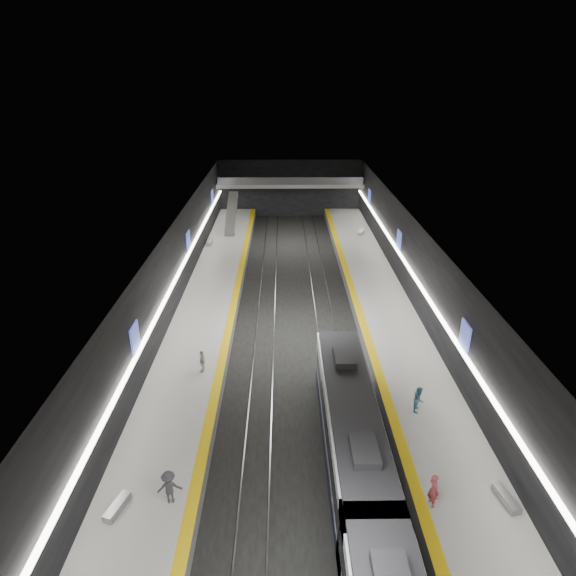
{
  "coord_description": "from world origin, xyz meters",
  "views": [
    {
      "loc": [
        -1.03,
        -33.04,
        19.34
      ],
      "look_at": [
        -0.62,
        4.69,
        2.2
      ],
      "focal_mm": 30.0,
      "sensor_mm": 36.0,
      "label": 1
    }
  ],
  "objects_px": {
    "passenger_left_a": "(202,361)",
    "passenger_left_b": "(169,487)",
    "bench_right_near": "(506,499)",
    "bench_left_near": "(117,507)",
    "train": "(373,541)",
    "bench_left_far": "(210,242)",
    "passenger_right_a": "(433,490)",
    "passenger_right_b": "(419,399)",
    "escalator": "(231,213)",
    "bench_right_far": "(361,232)"
  },
  "relations": [
    {
      "from": "passenger_left_a",
      "to": "passenger_left_b",
      "type": "distance_m",
      "value": 10.63
    },
    {
      "from": "bench_right_near",
      "to": "passenger_left_a",
      "type": "height_order",
      "value": "passenger_left_a"
    },
    {
      "from": "bench_right_near",
      "to": "passenger_left_a",
      "type": "xyz_separation_m",
      "value": [
        -15.7,
        10.83,
        0.59
      ]
    },
    {
      "from": "bench_left_near",
      "to": "bench_right_near",
      "type": "distance_m",
      "value": 17.92
    },
    {
      "from": "train",
      "to": "bench_left_far",
      "type": "distance_m",
      "value": 41.27
    },
    {
      "from": "bench_right_near",
      "to": "passenger_right_a",
      "type": "xyz_separation_m",
      "value": [
        -3.5,
        -0.1,
        0.68
      ]
    },
    {
      "from": "passenger_right_b",
      "to": "passenger_left_a",
      "type": "xyz_separation_m",
      "value": [
        -13.28,
        4.18,
        -0.01
      ]
    },
    {
      "from": "bench_left_far",
      "to": "passenger_right_b",
      "type": "height_order",
      "value": "passenger_right_b"
    },
    {
      "from": "bench_right_near",
      "to": "passenger_right_a",
      "type": "distance_m",
      "value": 3.57
    },
    {
      "from": "escalator",
      "to": "passenger_right_b",
      "type": "distance_m",
      "value": 39.0
    },
    {
      "from": "bench_right_near",
      "to": "passenger_right_a",
      "type": "relative_size",
      "value": 0.94
    },
    {
      "from": "bench_left_far",
      "to": "train",
      "type": "bearing_deg",
      "value": -72.56
    },
    {
      "from": "passenger_right_a",
      "to": "passenger_left_b",
      "type": "distance_m",
      "value": 12.09
    },
    {
      "from": "bench_right_near",
      "to": "passenger_right_a",
      "type": "height_order",
      "value": "passenger_right_a"
    },
    {
      "from": "bench_left_far",
      "to": "escalator",
      "type": "bearing_deg",
      "value": 73.0
    },
    {
      "from": "passenger_right_a",
      "to": "bench_right_far",
      "type": "bearing_deg",
      "value": -18.81
    },
    {
      "from": "bench_right_far",
      "to": "passenger_right_b",
      "type": "height_order",
      "value": "passenger_right_b"
    },
    {
      "from": "bench_left_near",
      "to": "passenger_left_b",
      "type": "bearing_deg",
      "value": 29.65
    },
    {
      "from": "bench_left_far",
      "to": "bench_left_near",
      "type": "bearing_deg",
      "value": -88.12
    },
    {
      "from": "bench_right_far",
      "to": "passenger_right_a",
      "type": "height_order",
      "value": "passenger_right_a"
    },
    {
      "from": "bench_right_far",
      "to": "escalator",
      "type": "bearing_deg",
      "value": -169.99
    },
    {
      "from": "passenger_right_a",
      "to": "passenger_right_b",
      "type": "height_order",
      "value": "passenger_right_a"
    },
    {
      "from": "passenger_right_a",
      "to": "passenger_left_b",
      "type": "bearing_deg",
      "value": 73.65
    },
    {
      "from": "train",
      "to": "escalator",
      "type": "relative_size",
      "value": 3.55
    },
    {
      "from": "passenger_left_a",
      "to": "passenger_left_b",
      "type": "xyz_separation_m",
      "value": [
        0.11,
        -10.63,
        0.08
      ]
    },
    {
      "from": "passenger_left_a",
      "to": "escalator",
      "type": "bearing_deg",
      "value": -171.22
    },
    {
      "from": "passenger_right_b",
      "to": "bench_right_near",
      "type": "bearing_deg",
      "value": -136.0
    },
    {
      "from": "escalator",
      "to": "passenger_right_b",
      "type": "height_order",
      "value": "escalator"
    },
    {
      "from": "bench_left_near",
      "to": "passenger_right_a",
      "type": "xyz_separation_m",
      "value": [
        14.42,
        0.17,
        0.68
      ]
    },
    {
      "from": "train",
      "to": "bench_right_far",
      "type": "height_order",
      "value": "train"
    },
    {
      "from": "passenger_right_a",
      "to": "passenger_right_b",
      "type": "relative_size",
      "value": 1.09
    },
    {
      "from": "bench_left_far",
      "to": "passenger_right_a",
      "type": "xyz_separation_m",
      "value": [
        15.29,
        -36.65,
        0.64
      ]
    },
    {
      "from": "bench_left_far",
      "to": "bench_right_near",
      "type": "distance_m",
      "value": 41.1
    },
    {
      "from": "bench_left_far",
      "to": "passenger_left_b",
      "type": "xyz_separation_m",
      "value": [
        3.2,
        -36.35,
        0.63
      ]
    },
    {
      "from": "bench_right_near",
      "to": "passenger_right_b",
      "type": "relative_size",
      "value": 1.03
    },
    {
      "from": "bench_right_near",
      "to": "passenger_left_b",
      "type": "xyz_separation_m",
      "value": [
        -15.59,
        0.21,
        0.67
      ]
    },
    {
      "from": "train",
      "to": "escalator",
      "type": "bearing_deg",
      "value": 102.31
    },
    {
      "from": "escalator",
      "to": "passenger_left_a",
      "type": "height_order",
      "value": "escalator"
    },
    {
      "from": "bench_left_near",
      "to": "passenger_left_a",
      "type": "xyz_separation_m",
      "value": [
        2.23,
        11.1,
        0.6
      ]
    },
    {
      "from": "passenger_right_a",
      "to": "passenger_left_b",
      "type": "height_order",
      "value": "passenger_right_a"
    },
    {
      "from": "train",
      "to": "bench_left_near",
      "type": "xyz_separation_m",
      "value": [
        -11.13,
        2.65,
        -1.0
      ]
    },
    {
      "from": "bench_right_near",
      "to": "passenger_right_a",
      "type": "bearing_deg",
      "value": 171.22
    },
    {
      "from": "escalator",
      "to": "bench_right_far",
      "type": "xyz_separation_m",
      "value": [
        16.03,
        -2.75,
        -1.69
      ]
    },
    {
      "from": "bench_right_near",
      "to": "passenger_left_b",
      "type": "bearing_deg",
      "value": 168.89
    },
    {
      "from": "escalator",
      "to": "bench_right_far",
      "type": "distance_m",
      "value": 16.35
    },
    {
      "from": "bench_right_near",
      "to": "passenger_right_b",
      "type": "xyz_separation_m",
      "value": [
        -2.41,
        6.65,
        0.6
      ]
    },
    {
      "from": "bench_left_far",
      "to": "bench_right_near",
      "type": "relative_size",
      "value": 1.18
    },
    {
      "from": "train",
      "to": "bench_right_far",
      "type": "relative_size",
      "value": 16.33
    },
    {
      "from": "bench_left_near",
      "to": "passenger_right_a",
      "type": "distance_m",
      "value": 14.44
    },
    {
      "from": "bench_right_near",
      "to": "passenger_left_a",
      "type": "distance_m",
      "value": 19.08
    }
  ]
}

